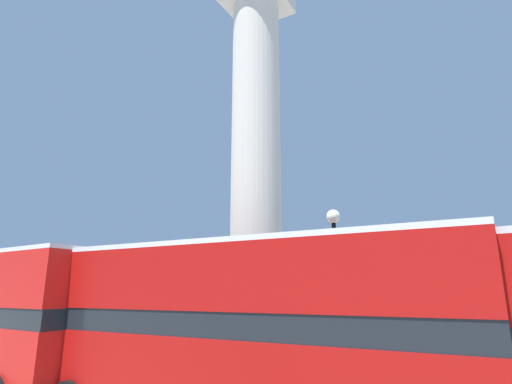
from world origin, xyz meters
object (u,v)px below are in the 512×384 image
(bus_c, at_px, (231,324))
(equestrian_statue, at_px, (132,322))
(monument_column, at_px, (256,214))
(street_lamp, at_px, (337,284))

(bus_c, distance_m, equestrian_statue, 14.04)
(monument_column, height_order, equestrian_statue, monument_column)
(monument_column, xyz_separation_m, street_lamp, (3.94, -1.81, -2.90))
(bus_c, xyz_separation_m, equestrian_statue, (-11.60, 7.87, -0.85))
(equestrian_statue, bearing_deg, street_lamp, -46.49)
(bus_c, distance_m, street_lamp, 4.27)
(bus_c, height_order, street_lamp, street_lamp)
(bus_c, relative_size, equestrian_statue, 2.00)
(bus_c, bearing_deg, equestrian_statue, 144.14)
(bus_c, relative_size, street_lamp, 1.97)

